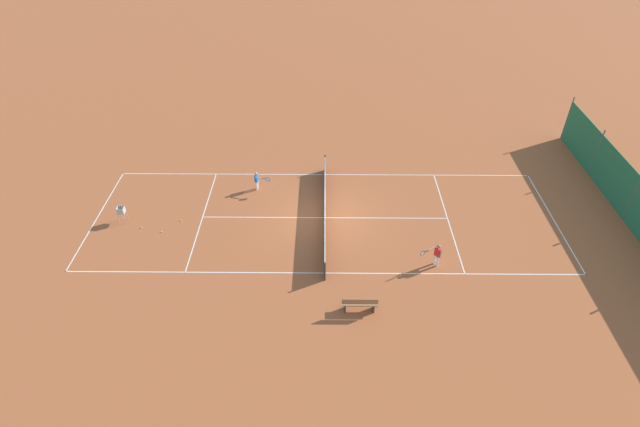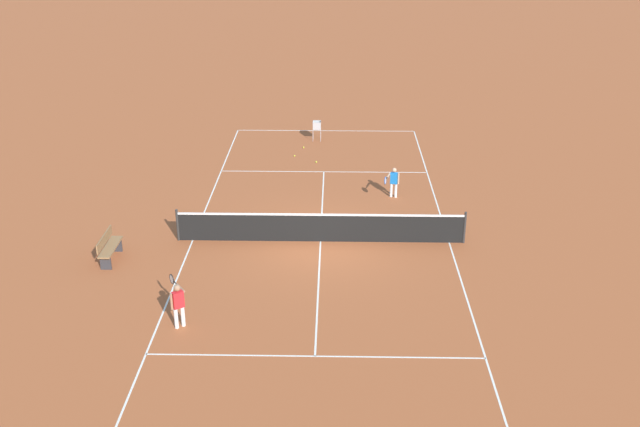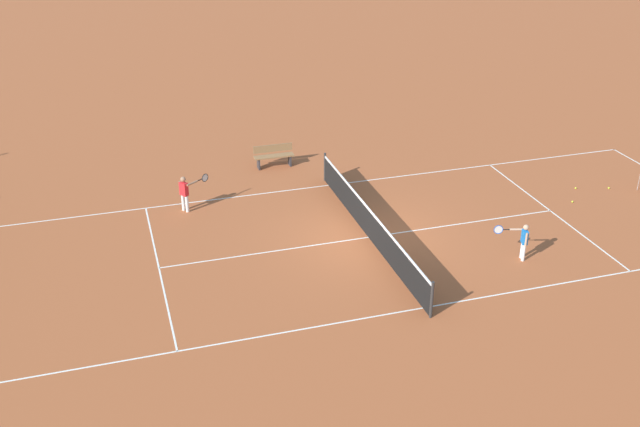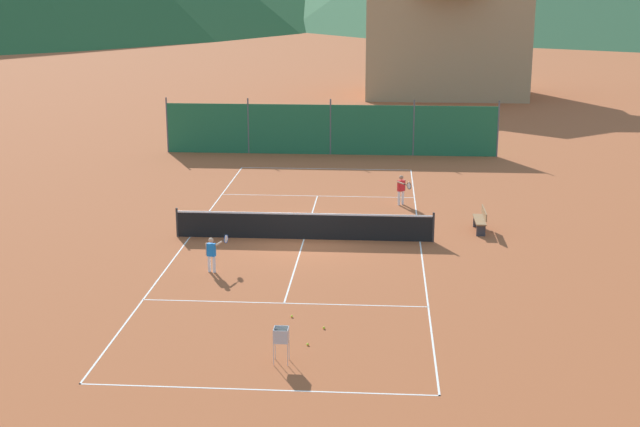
{
  "view_description": "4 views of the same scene",
  "coord_description": "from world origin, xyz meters",
  "views": [
    {
      "loc": [
        20.46,
        -0.08,
        16.1
      ],
      "look_at": [
        1.57,
        -0.24,
        1.48
      ],
      "focal_mm": 28.0,
      "sensor_mm": 36.0,
      "label": 1
    },
    {
      "loc": [
        -0.44,
        21.54,
        10.35
      ],
      "look_at": [
        0.02,
        -0.26,
        0.86
      ],
      "focal_mm": 42.0,
      "sensor_mm": 36.0,
      "label": 2
    },
    {
      "loc": [
        -19.03,
        7.38,
        10.88
      ],
      "look_at": [
        -0.61,
        1.76,
        1.36
      ],
      "focal_mm": 42.0,
      "sensor_mm": 36.0,
      "label": 3
    },
    {
      "loc": [
        2.74,
        -30.16,
        9.07
      ],
      "look_at": [
        0.56,
        0.17,
        0.91
      ],
      "focal_mm": 50.0,
      "sensor_mm": 36.0,
      "label": 4
    }
  ],
  "objects": [
    {
      "name": "ground_plane",
      "position": [
        0.0,
        0.0,
        0.0
      ],
      "size": [
        600.0,
        600.0,
        0.0
      ],
      "primitive_type": "plane",
      "color": "#A8542D"
    },
    {
      "name": "tennis_net",
      "position": [
        0.0,
        0.0,
        0.5
      ],
      "size": [
        9.18,
        0.08,
        1.06
      ],
      "color": "#2D2D2D",
      "rests_on": "ground"
    },
    {
      "name": "tennis_ball_alley_right",
      "position": [
        0.33,
        -7.46,
        0.03
      ],
      "size": [
        0.07,
        0.07,
        0.07
      ],
      "primitive_type": "sphere",
      "color": "#CCE033",
      "rests_on": "ground"
    },
    {
      "name": "player_far_baseline",
      "position": [
        3.52,
        5.11,
        0.72
      ],
      "size": [
        0.56,
        1.02,
        1.23
      ],
      "color": "white",
      "rests_on": "ground"
    },
    {
      "name": "court_line_markings",
      "position": [
        0.0,
        0.0,
        0.0
      ],
      "size": [
        8.25,
        23.85,
        0.01
      ],
      "color": "white",
      "rests_on": "ground"
    },
    {
      "name": "tennis_ball_by_net_right",
      "position": [
        0.93,
        -9.34,
        0.03
      ],
      "size": [
        0.07,
        0.07,
        0.07
      ],
      "primitive_type": "sphere",
      "color": "#CCE033",
      "rests_on": "ground"
    },
    {
      "name": "courtside_bench",
      "position": [
        6.34,
        1.45,
        0.45
      ],
      "size": [
        0.36,
        1.5,
        0.84
      ],
      "color": "olive",
      "rests_on": "ground"
    },
    {
      "name": "tennis_ball_mid_court",
      "position": [
        1.26,
        -8.22,
        0.03
      ],
      "size": [
        0.07,
        0.07,
        0.07
      ],
      "primitive_type": "sphere",
      "color": "#CCE033",
      "rests_on": "ground"
    },
    {
      "name": "player_near_baseline",
      "position": [
        -2.56,
        -3.76,
        0.66
      ],
      "size": [
        0.59,
        0.91,
        1.13
      ],
      "color": "white",
      "rests_on": "ground"
    }
  ]
}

